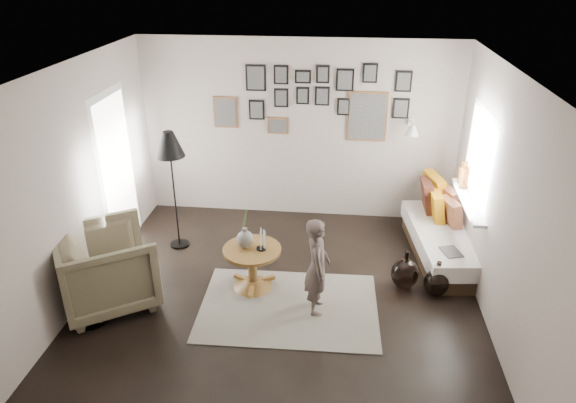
# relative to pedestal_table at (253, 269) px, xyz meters

# --- Properties ---
(ground) EXTENTS (4.80, 4.80, 0.00)m
(ground) POSITION_rel_pedestal_table_xyz_m (0.35, -0.38, -0.25)
(ground) COLOR black
(ground) RESTS_ON ground
(wall_back) EXTENTS (4.50, 0.00, 4.50)m
(wall_back) POSITION_rel_pedestal_table_xyz_m (0.35, 2.02, 1.05)
(wall_back) COLOR #AA9D95
(wall_back) RESTS_ON ground
(wall_front) EXTENTS (4.50, 0.00, 4.50)m
(wall_front) POSITION_rel_pedestal_table_xyz_m (0.35, -2.78, 1.05)
(wall_front) COLOR #AA9D95
(wall_front) RESTS_ON ground
(wall_left) EXTENTS (0.00, 4.80, 4.80)m
(wall_left) POSITION_rel_pedestal_table_xyz_m (-1.90, -0.38, 1.05)
(wall_left) COLOR #AA9D95
(wall_left) RESTS_ON ground
(wall_right) EXTENTS (0.00, 4.80, 4.80)m
(wall_right) POSITION_rel_pedestal_table_xyz_m (2.60, -0.38, 1.05)
(wall_right) COLOR #AA9D95
(wall_right) RESTS_ON ground
(ceiling) EXTENTS (4.80, 4.80, 0.00)m
(ceiling) POSITION_rel_pedestal_table_xyz_m (0.35, -0.38, 2.35)
(ceiling) COLOR white
(ceiling) RESTS_ON wall_back
(door_left) EXTENTS (0.00, 2.14, 2.14)m
(door_left) POSITION_rel_pedestal_table_xyz_m (-1.88, 0.82, 0.80)
(door_left) COLOR white
(door_left) RESTS_ON wall_left
(window_right) EXTENTS (0.15, 1.32, 1.30)m
(window_right) POSITION_rel_pedestal_table_xyz_m (2.53, 0.96, 0.69)
(window_right) COLOR white
(window_right) RESTS_ON wall_right
(gallery_wall) EXTENTS (2.74, 0.03, 1.08)m
(gallery_wall) POSITION_rel_pedestal_table_xyz_m (0.64, 2.00, 1.50)
(gallery_wall) COLOR brown
(gallery_wall) RESTS_ON wall_back
(wall_sconce) EXTENTS (0.18, 0.36, 0.16)m
(wall_sconce) POSITION_rel_pedestal_table_xyz_m (1.90, 1.75, 1.22)
(wall_sconce) COLOR white
(wall_sconce) RESTS_ON wall_back
(rug) EXTENTS (2.01, 1.43, 0.01)m
(rug) POSITION_rel_pedestal_table_xyz_m (0.46, -0.34, -0.24)
(rug) COLOR beige
(rug) RESTS_ON ground
(pedestal_table) EXTENTS (0.68, 0.68, 0.53)m
(pedestal_table) POSITION_rel_pedestal_table_xyz_m (0.00, 0.00, 0.00)
(pedestal_table) COLOR brown
(pedestal_table) RESTS_ON ground
(vase) EXTENTS (0.19, 0.19, 0.48)m
(vase) POSITION_rel_pedestal_table_xyz_m (-0.08, 0.02, 0.43)
(vase) COLOR black
(vase) RESTS_ON pedestal_table
(candles) EXTENTS (0.12, 0.12, 0.25)m
(candles) POSITION_rel_pedestal_table_xyz_m (0.11, -0.00, 0.41)
(candles) COLOR black
(candles) RESTS_ON pedestal_table
(daybed) EXTENTS (0.97, 1.88, 0.87)m
(daybed) POSITION_rel_pedestal_table_xyz_m (2.36, 1.02, 0.03)
(daybed) COLOR black
(daybed) RESTS_ON ground
(magazine_on_daybed) EXTENTS (0.26, 0.31, 0.01)m
(magazine_on_daybed) POSITION_rel_pedestal_table_xyz_m (2.32, 0.38, 0.16)
(magazine_on_daybed) COLOR black
(magazine_on_daybed) RESTS_ON daybed
(armchair) EXTENTS (1.37, 1.37, 0.91)m
(armchair) POSITION_rel_pedestal_table_xyz_m (-1.55, -0.45, 0.21)
(armchair) COLOR brown
(armchair) RESTS_ON ground
(armchair_cushion) EXTENTS (0.57, 0.58, 0.19)m
(armchair_cushion) POSITION_rel_pedestal_table_xyz_m (-1.52, -0.40, 0.23)
(armchair_cushion) COLOR white
(armchair_cushion) RESTS_ON armchair
(floor_lamp) EXTENTS (0.38, 0.38, 1.62)m
(floor_lamp) POSITION_rel_pedestal_table_xyz_m (-1.17, 0.86, 1.15)
(floor_lamp) COLOR black
(floor_lamp) RESTS_ON ground
(magazine_basket) EXTENTS (0.36, 0.36, 0.45)m
(magazine_basket) POSITION_rel_pedestal_table_xyz_m (-1.64, -0.79, -0.03)
(magazine_basket) COLOR black
(magazine_basket) RESTS_ON ground
(demijohn_large) EXTENTS (0.32, 0.32, 0.49)m
(demijohn_large) POSITION_rel_pedestal_table_xyz_m (1.78, 0.20, -0.06)
(demijohn_large) COLOR black
(demijohn_large) RESTS_ON ground
(demijohn_small) EXTENTS (0.29, 0.29, 0.44)m
(demijohn_small) POSITION_rel_pedestal_table_xyz_m (2.13, 0.08, -0.08)
(demijohn_small) COLOR black
(demijohn_small) RESTS_ON ground
(child) EXTENTS (0.31, 0.44, 1.13)m
(child) POSITION_rel_pedestal_table_xyz_m (0.77, -0.35, 0.32)
(child) COLOR #524441
(child) RESTS_ON ground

